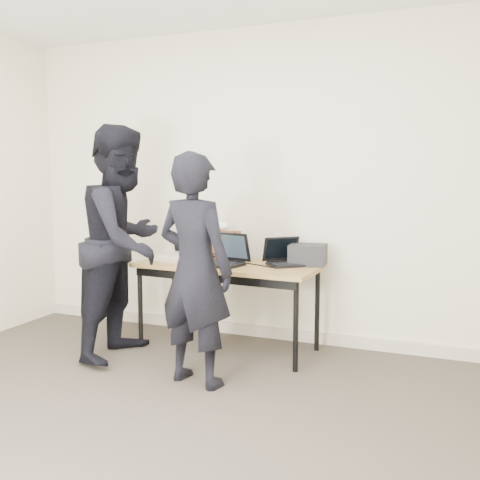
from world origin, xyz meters
The scene contains 13 objects.
room centered at (0.00, 0.00, 1.35)m, with size 4.60×4.60×2.80m.
desk centered at (-0.10, 1.82, 0.66)m, with size 1.54×0.74×0.72m.
laptop_beige centered at (-0.59, 1.85, 0.77)m, with size 0.37×0.36×0.24m.
laptop_center centered at (-0.10, 1.77, 0.78)m, with size 0.40×0.39×0.26m.
laptop_right centered at (0.36, 1.95, 0.77)m, with size 0.42×0.41×0.22m.
leather_satchel centered at (-0.28, 2.05, 0.85)m, with size 0.36×0.18×0.25m.
tissue centered at (-0.25, 2.05, 1.00)m, with size 0.13×0.10×0.08m, color white.
equipment_box centered at (0.53, 2.01, 0.80)m, with size 0.29×0.24×0.17m, color black.
power_brick centered at (-0.32, 1.65, 0.74)m, with size 0.08×0.05×0.03m, color black.
cables centered at (-0.02, 1.80, 0.72)m, with size 1.15×0.34×0.01m.
person_typist centered at (-0.02, 1.07, 0.80)m, with size 0.58×0.38×1.60m, color black.
person_observer centered at (-0.81, 1.40, 0.91)m, with size 0.89×0.69×1.83m, color black.
baseboard centered at (0.00, 2.23, 0.05)m, with size 4.50×0.03×0.10m, color #BFB19E.
Camera 1 is at (1.59, -2.16, 1.45)m, focal length 40.00 mm.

